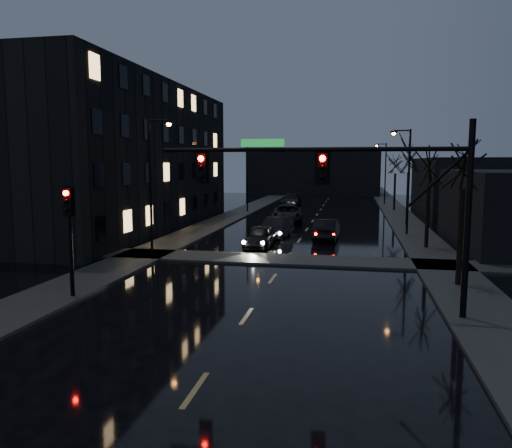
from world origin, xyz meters
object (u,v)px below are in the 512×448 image
at_px(oncoming_car_a, 260,236).
at_px(oncoming_car_b, 276,227).
at_px(lead_car, 326,229).
at_px(oncoming_car_d, 291,200).
at_px(oncoming_car_c, 287,214).

bearing_deg(oncoming_car_a, oncoming_car_b, 85.41).
bearing_deg(oncoming_car_b, lead_car, 1.72).
height_order(oncoming_car_b, oncoming_car_d, oncoming_car_d).
bearing_deg(oncoming_car_b, oncoming_car_d, 101.43).
distance_m(oncoming_car_c, oncoming_car_d, 17.03).
bearing_deg(oncoming_car_d, oncoming_car_c, -86.10).
height_order(oncoming_car_c, lead_car, oncoming_car_c).
relative_size(oncoming_car_a, oncoming_car_c, 0.72).
bearing_deg(oncoming_car_d, oncoming_car_a, -88.80).
bearing_deg(lead_car, oncoming_car_a, 46.47).
xyz_separation_m(oncoming_car_a, oncoming_car_b, (0.43, 4.32, 0.04)).
xyz_separation_m(oncoming_car_c, lead_car, (4.10, -9.83, -0.05)).
bearing_deg(oncoming_car_d, lead_car, -79.66).
xyz_separation_m(oncoming_car_b, lead_car, (3.71, -0.33, 0.00)).
height_order(oncoming_car_b, lead_car, lead_car).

